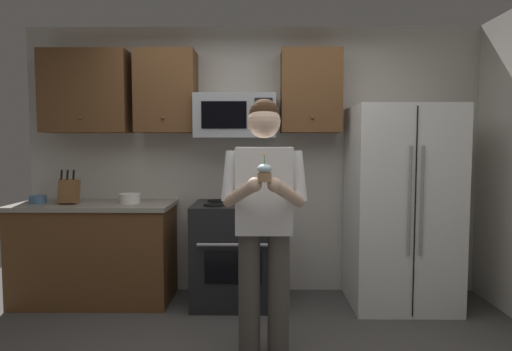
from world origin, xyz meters
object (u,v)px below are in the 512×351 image
(microwave, at_px, (235,116))
(person, at_px, (264,213))
(bowl_large_white, at_px, (130,198))
(oven_range, at_px, (235,253))
(bowl_small_colored, at_px, (38,199))
(refrigerator, at_px, (401,207))
(knife_block, at_px, (69,191))
(cupcake, at_px, (264,173))

(microwave, height_order, person, microwave)
(bowl_large_white, bearing_deg, oven_range, -0.44)
(oven_range, relative_size, bowl_small_colored, 6.04)
(microwave, relative_size, refrigerator, 0.41)
(refrigerator, bearing_deg, knife_block, 179.81)
(oven_range, xyz_separation_m, cupcake, (0.26, -1.37, 0.83))
(oven_range, height_order, bowl_small_colored, bowl_small_colored)
(microwave, xyz_separation_m, bowl_large_white, (-0.97, -0.11, -0.75))
(microwave, distance_m, knife_block, 1.67)
(bowl_small_colored, bearing_deg, knife_block, -3.46)
(knife_block, height_order, person, person)
(knife_block, relative_size, bowl_large_white, 1.64)
(refrigerator, relative_size, bowl_large_white, 9.23)
(bowl_large_white, distance_m, cupcake, 1.87)
(bowl_small_colored, bearing_deg, person, -26.50)
(oven_range, xyz_separation_m, bowl_large_white, (-0.97, 0.01, 0.51))
(microwave, xyz_separation_m, bowl_small_colored, (-1.81, -0.13, -0.76))
(knife_block, xyz_separation_m, person, (1.77, -1.01, -0.04))
(microwave, height_order, bowl_large_white, microwave)
(bowl_large_white, distance_m, person, 1.62)
(refrigerator, bearing_deg, oven_range, 178.50)
(bowl_large_white, relative_size, bowl_small_colored, 1.26)
(refrigerator, bearing_deg, bowl_large_white, 178.92)
(microwave, xyz_separation_m, person, (0.26, -1.16, -0.72))
(oven_range, xyz_separation_m, refrigerator, (1.50, -0.04, 0.44))
(bowl_small_colored, bearing_deg, cupcake, -33.33)
(microwave, bearing_deg, cupcake, -80.15)
(bowl_small_colored, height_order, cupcake, cupcake)
(oven_range, bearing_deg, bowl_large_white, 179.56)
(bowl_small_colored, relative_size, person, 0.09)
(cupcake, bearing_deg, bowl_large_white, 131.70)
(knife_block, bearing_deg, cupcake, -37.16)
(knife_block, bearing_deg, bowl_large_white, 3.88)
(oven_range, distance_m, refrigerator, 1.56)
(microwave, relative_size, bowl_small_colored, 4.79)
(knife_block, bearing_deg, oven_range, 1.11)
(bowl_small_colored, xyz_separation_m, cupcake, (2.07, -1.36, 0.33))
(bowl_large_white, bearing_deg, bowl_small_colored, -178.72)
(knife_block, distance_m, cupcake, 2.24)
(refrigerator, height_order, bowl_large_white, refrigerator)
(bowl_large_white, bearing_deg, person, -40.52)
(oven_range, bearing_deg, cupcake, -79.31)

